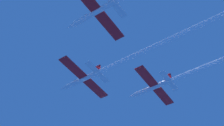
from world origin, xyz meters
The scene contains 2 objects.
jet_lead centered at (0.31, -18.21, -0.07)m, with size 16.79×59.15×2.78m.
jet_right_wing centered at (12.55, -26.17, 0.06)m, with size 16.79×48.39×2.78m.
Camera 1 is at (-41.58, -36.46, -49.24)m, focal length 48.64 mm.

